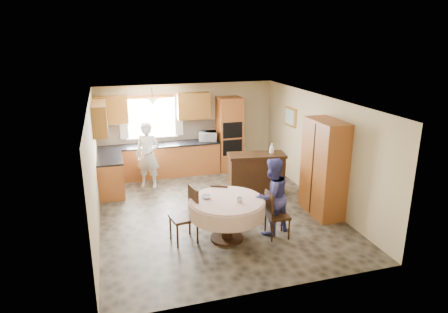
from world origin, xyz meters
TOP-DOWN VIEW (x-y plane):
  - floor at (0.00, 0.00)m, footprint 5.00×6.00m
  - ceiling at (0.00, 0.00)m, footprint 5.00×6.00m
  - wall_back at (0.00, 3.00)m, footprint 5.00×0.02m
  - wall_front at (0.00, -3.00)m, footprint 5.00×0.02m
  - wall_left at (-2.50, 0.00)m, footprint 0.02×6.00m
  - wall_right at (2.50, 0.00)m, footprint 0.02×6.00m
  - window at (-1.00, 2.98)m, footprint 1.40×0.03m
  - curtain_left at (-1.75, 2.93)m, footprint 0.22×0.02m
  - curtain_right at (-0.25, 2.93)m, footprint 0.22×0.02m
  - base_cab_back at (-0.85, 2.70)m, footprint 3.30×0.60m
  - counter_back at (-0.85, 2.70)m, footprint 3.30×0.64m
  - base_cab_left at (-2.20, 1.80)m, footprint 0.60×1.20m
  - counter_left at (-2.20, 1.80)m, footprint 0.64×1.20m
  - backsplash at (-0.85, 2.99)m, footprint 3.30×0.02m
  - wall_cab_left at (-2.05, 2.83)m, footprint 0.85×0.33m
  - wall_cab_right at (0.15, 2.83)m, footprint 0.90×0.33m
  - wall_cab_side at (-2.33, 1.80)m, footprint 0.33×1.20m
  - oven_tower at (1.15, 2.69)m, footprint 0.66×0.62m
  - oven_upper at (1.15, 2.38)m, footprint 0.56×0.01m
  - oven_lower at (1.15, 2.38)m, footprint 0.56×0.01m
  - pendant at (-1.00, 2.50)m, footprint 0.36×0.36m
  - sideboard at (1.22, 0.67)m, footprint 1.45×0.77m
  - space_heater at (1.66, 0.58)m, footprint 0.39×0.29m
  - cupboard at (2.22, -0.73)m, footprint 0.55×1.10m
  - dining_table at (-0.12, -1.25)m, footprint 1.45×1.45m
  - chair_left at (-0.85, -1.10)m, footprint 0.54×0.54m
  - chair_back at (-0.06, -0.53)m, footprint 0.49×0.49m
  - chair_right at (0.77, -1.44)m, footprint 0.42×0.42m
  - framed_picture at (2.47, 1.51)m, footprint 0.06×0.59m
  - microwave at (0.50, 2.65)m, footprint 0.55×0.43m
  - person_sink at (-1.25, 1.96)m, footprint 0.73×0.61m
  - person_dining at (0.80, -1.25)m, footprint 0.91×0.81m
  - bowl_sideboard at (0.79, 0.67)m, footprint 0.22×0.22m
  - bottle_sideboard at (1.60, 0.67)m, footprint 0.15×0.15m
  - cup_table at (0.07, -1.44)m, footprint 0.15×0.15m
  - bowl_table at (-0.48, -1.09)m, footprint 0.24×0.24m

SIDE VIEW (x-z plane):
  - floor at x=0.00m, z-range -0.01..0.01m
  - space_heater at x=1.66m, z-range 0.00..0.51m
  - base_cab_back at x=-0.85m, z-range 0.00..0.88m
  - base_cab_left at x=-2.20m, z-range 0.00..0.88m
  - chair_back at x=-0.06m, z-range 0.05..0.91m
  - sideboard at x=1.22m, z-range 0.00..0.98m
  - chair_right at x=0.77m, z-range 0.05..1.00m
  - chair_left at x=-0.85m, z-range 0.06..1.13m
  - dining_table at x=-0.12m, z-range 0.23..1.06m
  - oven_lower at x=1.15m, z-range 0.53..0.97m
  - person_dining at x=0.80m, z-range 0.00..1.55m
  - person_sink at x=-1.25m, z-range 0.00..1.70m
  - bowl_table at x=-0.48m, z-range 0.83..0.88m
  - cup_table at x=0.07m, z-range 0.83..0.92m
  - counter_back at x=-0.85m, z-range 0.88..0.92m
  - counter_left at x=-2.20m, z-range 0.88..0.92m
  - bowl_sideboard at x=0.79m, z-range 0.98..1.03m
  - cupboard at x=2.22m, z-range 0.00..2.10m
  - microwave at x=0.50m, z-range 0.92..1.19m
  - oven_tower at x=1.15m, z-range 0.00..2.12m
  - bottle_sideboard at x=1.60m, z-range 0.98..1.28m
  - backsplash at x=-0.85m, z-range 0.90..1.46m
  - wall_back at x=0.00m, z-range 0.00..2.50m
  - wall_front at x=0.00m, z-range 0.00..2.50m
  - wall_left at x=-2.50m, z-range 0.00..2.50m
  - wall_right at x=2.50m, z-range 0.00..2.50m
  - oven_upper at x=1.15m, z-range 1.02..1.48m
  - window at x=-1.00m, z-range 1.05..2.15m
  - curtain_left at x=-1.75m, z-range 1.08..2.22m
  - curtain_right at x=-0.25m, z-range 1.08..2.22m
  - framed_picture at x=2.47m, z-range 1.48..1.97m
  - wall_cab_left at x=-2.05m, z-range 1.55..2.27m
  - wall_cab_right at x=0.15m, z-range 1.55..2.27m
  - wall_cab_side at x=-2.33m, z-range 1.55..2.27m
  - pendant at x=-1.00m, z-range 2.03..2.21m
  - ceiling at x=0.00m, z-range 2.50..2.50m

